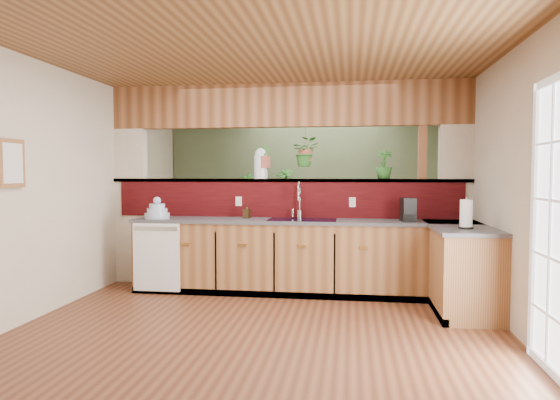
# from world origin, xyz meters

# --- Properties ---
(ground) EXTENTS (4.60, 7.00, 0.01)m
(ground) POSITION_xyz_m (0.00, 0.00, 0.00)
(ground) COLOR #5B301C
(ground) RESTS_ON ground
(ceiling) EXTENTS (4.60, 7.00, 0.01)m
(ceiling) POSITION_xyz_m (0.00, 0.00, 2.60)
(ceiling) COLOR brown
(ceiling) RESTS_ON ground
(wall_back) EXTENTS (4.60, 0.02, 2.60)m
(wall_back) POSITION_xyz_m (0.00, 3.50, 1.30)
(wall_back) COLOR beige
(wall_back) RESTS_ON ground
(wall_front) EXTENTS (4.60, 0.02, 2.60)m
(wall_front) POSITION_xyz_m (0.00, -3.50, 1.30)
(wall_front) COLOR beige
(wall_front) RESTS_ON ground
(wall_left) EXTENTS (0.02, 7.00, 2.60)m
(wall_left) POSITION_xyz_m (-2.30, 0.00, 1.30)
(wall_left) COLOR beige
(wall_left) RESTS_ON ground
(wall_right) EXTENTS (0.02, 7.00, 2.60)m
(wall_right) POSITION_xyz_m (2.30, 0.00, 1.30)
(wall_right) COLOR beige
(wall_right) RESTS_ON ground
(pass_through_partition) EXTENTS (4.60, 0.21, 2.60)m
(pass_through_partition) POSITION_xyz_m (0.03, 1.35, 1.19)
(pass_through_partition) COLOR beige
(pass_through_partition) RESTS_ON ground
(pass_through_ledge) EXTENTS (4.60, 0.21, 0.04)m
(pass_through_ledge) POSITION_xyz_m (0.00, 1.35, 1.37)
(pass_through_ledge) COLOR brown
(pass_through_ledge) RESTS_ON ground
(header_beam) EXTENTS (4.60, 0.15, 0.55)m
(header_beam) POSITION_xyz_m (0.00, 1.35, 2.33)
(header_beam) COLOR brown
(header_beam) RESTS_ON ground
(sage_backwall) EXTENTS (4.55, 0.02, 2.55)m
(sage_backwall) POSITION_xyz_m (0.00, 3.48, 1.30)
(sage_backwall) COLOR #506142
(sage_backwall) RESTS_ON ground
(countertop) EXTENTS (4.14, 1.52, 0.90)m
(countertop) POSITION_xyz_m (0.84, 0.87, 0.45)
(countertop) COLOR brown
(countertop) RESTS_ON ground
(dishwasher) EXTENTS (0.58, 0.03, 0.82)m
(dishwasher) POSITION_xyz_m (-1.48, 0.66, 0.46)
(dishwasher) COLOR white
(dishwasher) RESTS_ON ground
(navy_sink) EXTENTS (0.82, 0.50, 0.18)m
(navy_sink) POSITION_xyz_m (0.25, 0.98, 0.82)
(navy_sink) COLOR black
(navy_sink) RESTS_ON countertop
(french_door) EXTENTS (0.06, 1.02, 2.16)m
(french_door) POSITION_xyz_m (2.27, -1.30, 1.05)
(french_door) COLOR white
(french_door) RESTS_ON ground
(framed_print) EXTENTS (0.04, 0.35, 0.45)m
(framed_print) POSITION_xyz_m (-2.27, -0.80, 1.55)
(framed_print) COLOR brown
(framed_print) RESTS_ON wall_left
(faucet) EXTENTS (0.20, 0.20, 0.45)m
(faucet) POSITION_xyz_m (0.19, 1.13, 1.14)
(faucet) COLOR #B7B7B2
(faucet) RESTS_ON countertop
(dish_stack) EXTENTS (0.31, 0.31, 0.27)m
(dish_stack) POSITION_xyz_m (-1.55, 0.89, 0.98)
(dish_stack) COLOR #A3B4D3
(dish_stack) RESTS_ON countertop
(soap_dispenser) EXTENTS (0.09, 0.09, 0.17)m
(soap_dispenser) POSITION_xyz_m (-0.46, 1.07, 0.98)
(soap_dispenser) COLOR #3A2A15
(soap_dispenser) RESTS_ON countertop
(coffee_maker) EXTENTS (0.15, 0.25, 0.27)m
(coffee_maker) POSITION_xyz_m (1.49, 0.91, 1.03)
(coffee_maker) COLOR black
(coffee_maker) RESTS_ON countertop
(paper_towel) EXTENTS (0.15, 0.15, 0.32)m
(paper_towel) POSITION_xyz_m (1.98, 0.20, 1.04)
(paper_towel) COLOR black
(paper_towel) RESTS_ON countertop
(glass_jar) EXTENTS (0.18, 0.18, 0.39)m
(glass_jar) POSITION_xyz_m (-0.33, 1.35, 1.59)
(glass_jar) COLOR silver
(glass_jar) RESTS_ON pass_through_ledge
(ledge_plant_right) EXTENTS (0.22, 0.22, 0.36)m
(ledge_plant_right) POSITION_xyz_m (1.24, 1.35, 1.57)
(ledge_plant_right) COLOR #275F21
(ledge_plant_right) RESTS_ON pass_through_ledge
(hanging_plant_a) EXTENTS (0.21, 0.18, 0.52)m
(hanging_plant_a) POSITION_xyz_m (-0.29, 1.35, 1.76)
(hanging_plant_a) COLOR brown
(hanging_plant_a) RESTS_ON header_beam
(hanging_plant_b) EXTENTS (0.33, 0.29, 0.48)m
(hanging_plant_b) POSITION_xyz_m (0.25, 1.35, 1.89)
(hanging_plant_b) COLOR brown
(hanging_plant_b) RESTS_ON header_beam
(shelving_console) EXTENTS (1.58, 0.69, 1.02)m
(shelving_console) POSITION_xyz_m (-0.53, 3.25, 0.50)
(shelving_console) COLOR black
(shelving_console) RESTS_ON ground
(shelf_plant_a) EXTENTS (0.26, 0.18, 0.46)m
(shelf_plant_a) POSITION_xyz_m (-0.89, 3.25, 1.24)
(shelf_plant_a) COLOR #275F21
(shelf_plant_a) RESTS_ON shelving_console
(shelf_plant_b) EXTENTS (0.37, 0.37, 0.53)m
(shelf_plant_b) POSITION_xyz_m (-0.27, 3.25, 1.28)
(shelf_plant_b) COLOR #275F21
(shelf_plant_b) RESTS_ON shelving_console
(floor_plant) EXTENTS (0.78, 0.72, 0.74)m
(floor_plant) POSITION_xyz_m (0.57, 2.47, 0.37)
(floor_plant) COLOR #275F21
(floor_plant) RESTS_ON ground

